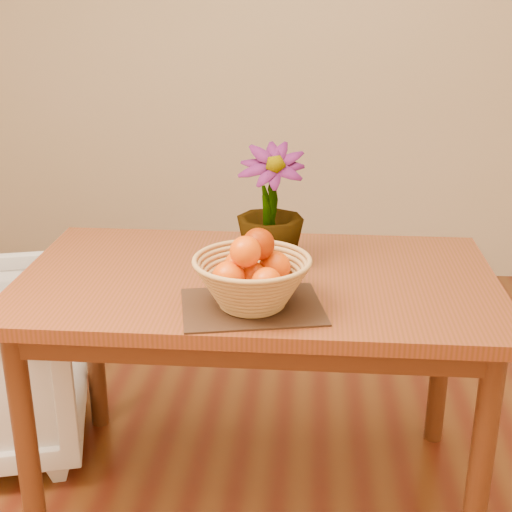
{
  "coord_description": "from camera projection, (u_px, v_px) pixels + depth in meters",
  "views": [
    {
      "loc": [
        0.15,
        -1.63,
        1.54
      ],
      "look_at": [
        0.01,
        0.1,
        0.89
      ],
      "focal_mm": 50.0,
      "sensor_mm": 36.0,
      "label": 1
    }
  ],
  "objects": [
    {
      "name": "potted_plant",
      "position": [
        270.0,
        206.0,
        2.12
      ],
      "size": [
        0.21,
        0.21,
        0.36
      ],
      "primitive_type": "imported",
      "rotation": [
        0.0,
        0.0,
        0.01
      ],
      "color": "#184814",
      "rests_on": "table"
    },
    {
      "name": "placemat",
      "position": [
        252.0,
        307.0,
        1.88
      ],
      "size": [
        0.42,
        0.34,
        0.01
      ],
      "primitive_type": "cube",
      "rotation": [
        0.0,
        0.0,
        0.2
      ],
      "color": "#342013",
      "rests_on": "table"
    },
    {
      "name": "wicker_basket",
      "position": [
        252.0,
        284.0,
        1.86
      ],
      "size": [
        0.31,
        0.31,
        0.13
      ],
      "color": "tan",
      "rests_on": "placemat"
    },
    {
      "name": "table",
      "position": [
        257.0,
        303.0,
        2.12
      ],
      "size": [
        1.4,
        0.8,
        0.75
      ],
      "color": "maroon",
      "rests_on": "floor"
    },
    {
      "name": "orange_pile",
      "position": [
        253.0,
        262.0,
        1.84
      ],
      "size": [
        0.2,
        0.19,
        0.15
      ],
      "rotation": [
        0.0,
        0.0,
        0.02
      ],
      "color": "#DC3F03",
      "rests_on": "wicker_basket"
    },
    {
      "name": "wall_back",
      "position": [
        287.0,
        28.0,
        3.7
      ],
      "size": [
        4.0,
        0.02,
        2.7
      ],
      "primitive_type": "cube",
      "color": "beige",
      "rests_on": "floor"
    }
  ]
}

